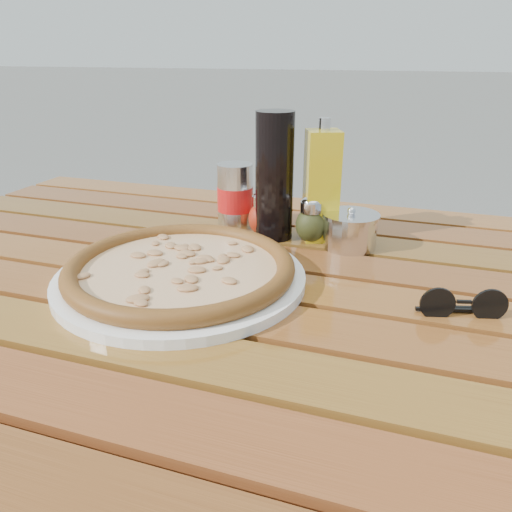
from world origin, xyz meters
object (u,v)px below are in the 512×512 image
(dark_bottle, at_px, (274,177))
(parmesan_tin, at_px, (350,230))
(plate, at_px, (181,278))
(pizza, at_px, (180,268))
(pepper_shaker, at_px, (263,214))
(sunglasses, at_px, (463,305))
(olive_oil_cruet, at_px, (321,186))
(table, at_px, (252,325))
(soda_can, at_px, (235,197))
(oregano_shaker, at_px, (311,220))

(dark_bottle, height_order, parmesan_tin, dark_bottle)
(plate, xyz_separation_m, pizza, (0.00, 0.00, 0.02))
(parmesan_tin, bearing_deg, pepper_shaker, 175.29)
(pizza, relative_size, sunglasses, 3.44)
(pepper_shaker, bearing_deg, pizza, -102.21)
(olive_oil_cruet, height_order, sunglasses, olive_oil_cruet)
(pizza, bearing_deg, plate, -90.00)
(table, height_order, soda_can, soda_can)
(soda_can, bearing_deg, pepper_shaker, -21.82)
(oregano_shaker, height_order, dark_bottle, dark_bottle)
(table, bearing_deg, pepper_shaker, 102.96)
(dark_bottle, height_order, olive_oil_cruet, dark_bottle)
(table, relative_size, soda_can, 11.67)
(pizza, relative_size, oregano_shaker, 4.60)
(pizza, distance_m, pepper_shaker, 0.24)
(oregano_shaker, bearing_deg, parmesan_tin, -4.56)
(soda_can, height_order, sunglasses, soda_can)
(olive_oil_cruet, bearing_deg, sunglasses, -43.94)
(table, relative_size, oregano_shaker, 17.07)
(olive_oil_cruet, bearing_deg, parmesan_tin, -22.78)
(pizza, height_order, parmesan_tin, parmesan_tin)
(table, height_order, plate, plate)
(pizza, relative_size, parmesan_tin, 3.77)
(plate, distance_m, pepper_shaker, 0.24)
(oregano_shaker, bearing_deg, pizza, -121.95)
(plate, height_order, pepper_shaker, pepper_shaker)
(plate, bearing_deg, pizza, 90.00)
(pepper_shaker, xyz_separation_m, parmesan_tin, (0.16, -0.01, -0.01))
(plate, xyz_separation_m, pepper_shaker, (0.05, 0.23, 0.03))
(oregano_shaker, height_order, olive_oil_cruet, olive_oil_cruet)
(oregano_shaker, relative_size, olive_oil_cruet, 0.39)
(table, relative_size, parmesan_tin, 13.98)
(plate, height_order, soda_can, soda_can)
(table, height_order, pizza, pizza)
(pepper_shaker, bearing_deg, oregano_shaker, -4.82)
(pizza, xyz_separation_m, pepper_shaker, (0.05, 0.23, 0.02))
(dark_bottle, xyz_separation_m, olive_oil_cruet, (0.08, 0.02, -0.01))
(soda_can, relative_size, olive_oil_cruet, 0.57)
(plate, xyz_separation_m, olive_oil_cruet, (0.15, 0.24, 0.09))
(soda_can, xyz_separation_m, olive_oil_cruet, (0.16, -0.01, 0.04))
(dark_bottle, bearing_deg, pizza, -107.71)
(pepper_shaker, distance_m, dark_bottle, 0.08)
(pizza, distance_m, olive_oil_cruet, 0.30)
(soda_can, bearing_deg, table, -63.69)
(table, relative_size, pepper_shaker, 17.07)
(olive_oil_cruet, bearing_deg, soda_can, 175.05)
(table, bearing_deg, soda_can, 116.31)
(plate, relative_size, pizza, 0.95)
(plate, height_order, pizza, pizza)
(oregano_shaker, bearing_deg, dark_bottle, 178.96)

